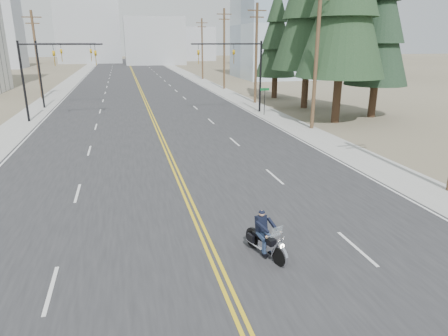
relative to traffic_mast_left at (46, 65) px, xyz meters
The scene contains 20 objects.
road 39.36m from the traffic_mast_left, 76.71° to the left, with size 20.00×200.00×0.01m, color #303033.
sidewalk_left 38.40m from the traffic_mast_left, 93.80° to the left, with size 3.00×200.00×0.01m, color #A5A5A0.
sidewalk_right 43.45m from the traffic_mast_left, 61.68° to the left, with size 3.00×200.00×0.01m, color #A5A5A0.
traffic_mast_left is the anchor object (origin of this frame).
traffic_mast_right 17.95m from the traffic_mast_left, ahead, with size 7.10×0.26×7.00m.
traffic_mast_far 8.01m from the traffic_mast_left, 92.40° to the left, with size 6.10×0.26×7.00m.
street_sign 20.12m from the traffic_mast_left, ahead, with size 0.90×0.06×2.62m.
utility_pole_b 23.31m from the traffic_mast_left, 22.74° to the right, with size 2.20×0.30×11.50m.
utility_pole_c 22.31m from the traffic_mast_left, 15.61° to the left, with size 2.20×0.30×11.00m.
utility_pole_d 30.06m from the traffic_mast_left, 44.36° to the left, with size 2.20×0.30×11.50m.
utility_pole_e 43.66m from the traffic_mast_left, 60.53° to the left, with size 2.20×0.30×11.00m.
utility_pole_left 16.39m from the traffic_mast_left, 102.42° to the left, with size 2.20×0.30×10.50m.
glass_building 56.11m from the traffic_mast_left, 42.84° to the left, with size 24.00×16.00×20.00m, color #9EB5CC.
haze_bldg_b 94.56m from the traffic_mast_left, 79.66° to the left, with size 18.00×14.00×14.00m, color #ADB2B7.
haze_bldg_c 92.19m from the traffic_mast_left, 57.88° to the left, with size 16.00×12.00×18.00m, color #B7BCC6.
haze_bldg_d 108.34m from the traffic_mast_left, 91.60° to the left, with size 20.00×15.00×26.00m, color #ADB2B7.
haze_bldg_e 122.80m from the traffic_mast_left, 73.94° to the left, with size 14.00×14.00×12.00m, color #B7BCC6.
motorcyclist 29.97m from the traffic_mast_left, 68.84° to the right, with size 0.86×2.02×1.58m, color black, non-canonical shape.
conifer_mid 30.15m from the traffic_mast_left, 10.54° to the right, with size 5.71×5.71×15.22m.
conifer_far 27.15m from the traffic_mast_left, 20.79° to the left, with size 5.04×5.04×13.49m.
Camera 1 is at (-2.53, -6.94, 6.93)m, focal length 32.00 mm.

